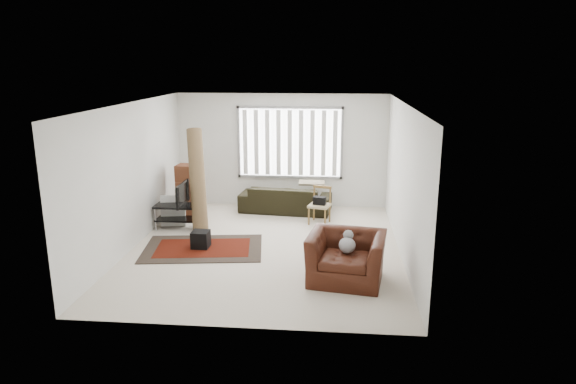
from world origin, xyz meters
name	(u,v)px	position (x,y,z in m)	size (l,w,h in m)	color
room	(270,152)	(0.03, 0.51, 1.76)	(6.00, 6.02, 2.71)	beige
persian_rug	(203,248)	(-1.17, -0.15, 0.01)	(2.37, 1.74, 0.02)	black
tv_stand	(180,211)	(-1.95, 1.01, 0.37)	(1.03, 0.46, 0.51)	black
tv	(179,194)	(-1.95, 1.01, 0.75)	(0.83, 0.11, 0.48)	black
subwoofer	(201,239)	(-1.22, -0.12, 0.18)	(0.32, 0.32, 0.32)	black
moving_boxes	(188,193)	(-1.98, 1.76, 0.56)	(0.53, 0.49, 1.21)	brown
white_flatpack	(173,211)	(-2.15, 1.18, 0.33)	(0.52, 0.08, 0.66)	silver
rolled_rug	(197,180)	(-1.55, 1.03, 1.06)	(0.32, 0.32, 2.12)	brown
sofa	(285,195)	(0.14, 2.45, 0.40)	(2.10, 0.91, 0.81)	black
side_chair	(320,203)	(0.97, 1.64, 0.45)	(0.53, 0.53, 0.80)	#9C8B66
armchair	(346,254)	(1.48, -1.33, 0.45)	(1.35, 1.22, 0.89)	#3D170C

